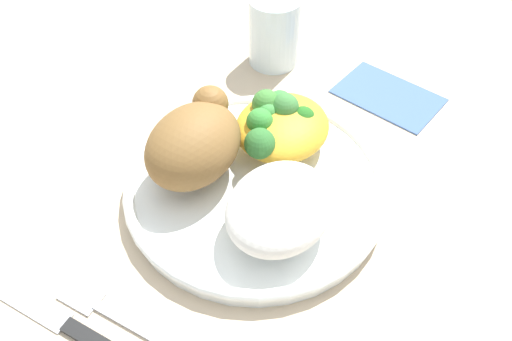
# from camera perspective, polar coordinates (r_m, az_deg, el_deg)

# --- Properties ---
(ground_plane) EXTENTS (2.00, 2.00, 0.00)m
(ground_plane) POSITION_cam_1_polar(r_m,az_deg,el_deg) (0.48, -0.00, -2.47)
(ground_plane) COLOR #CBB292
(plate) EXTENTS (0.25, 0.25, 0.02)m
(plate) POSITION_cam_1_polar(r_m,az_deg,el_deg) (0.47, -0.00, -1.62)
(plate) COLOR white
(plate) RESTS_ON ground_plane
(roasted_chicken) EXTENTS (0.11, 0.08, 0.07)m
(roasted_chicken) POSITION_cam_1_polar(r_m,az_deg,el_deg) (0.45, -7.02, 3.23)
(roasted_chicken) COLOR brown
(roasted_chicken) RESTS_ON plate
(rice_pile) EXTENTS (0.10, 0.09, 0.05)m
(rice_pile) POSITION_cam_1_polar(r_m,az_deg,el_deg) (0.41, 2.74, -4.25)
(rice_pile) COLOR white
(rice_pile) RESTS_ON plate
(mac_cheese_with_broccoli) EXTENTS (0.10, 0.09, 0.05)m
(mac_cheese_with_broccoli) POSITION_cam_1_polar(r_m,az_deg,el_deg) (0.49, 2.73, 5.36)
(mac_cheese_with_broccoli) COLOR gold
(mac_cheese_with_broccoli) RESTS_ON plate
(fork) EXTENTS (0.03, 0.14, 0.01)m
(fork) POSITION_cam_1_polar(r_m,az_deg,el_deg) (0.42, -14.88, -16.25)
(fork) COLOR #B2B2B7
(fork) RESTS_ON ground_plane
(knife) EXTENTS (0.03, 0.19, 0.01)m
(knife) POSITION_cam_1_polar(r_m,az_deg,el_deg) (0.43, -20.95, -16.14)
(knife) COLOR black
(knife) RESTS_ON ground_plane
(water_glass) EXTENTS (0.06, 0.06, 0.08)m
(water_glass) POSITION_cam_1_polar(r_m,az_deg,el_deg) (0.62, 2.11, 15.66)
(water_glass) COLOR silver
(water_glass) RESTS_ON ground_plane
(napkin) EXTENTS (0.09, 0.12, 0.00)m
(napkin) POSITION_cam_1_polar(r_m,az_deg,el_deg) (0.60, 14.92, 8.37)
(napkin) COLOR #47669E
(napkin) RESTS_ON ground_plane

